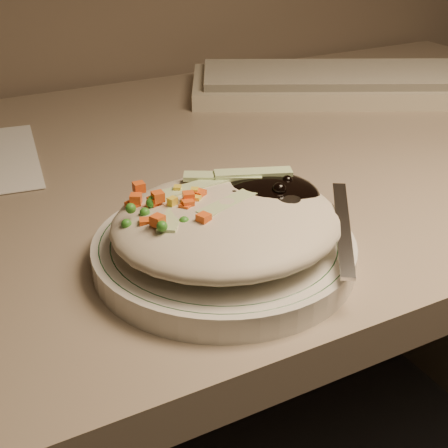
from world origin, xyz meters
name	(u,v)px	position (x,y,z in m)	size (l,w,h in m)	color
desk	(203,295)	(0.00, 1.38, 0.54)	(1.40, 0.70, 0.74)	gray
plate	(224,251)	(-0.09, 1.16, 0.75)	(0.22, 0.22, 0.02)	silver
plate_rim	(224,241)	(-0.09, 1.16, 0.76)	(0.21, 0.21, 0.00)	#144723
meal	(229,217)	(-0.08, 1.16, 0.78)	(0.21, 0.19, 0.05)	#B0A58F
keyboard	(357,83)	(0.33, 1.50, 0.76)	(0.53, 0.39, 0.04)	#BBB299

